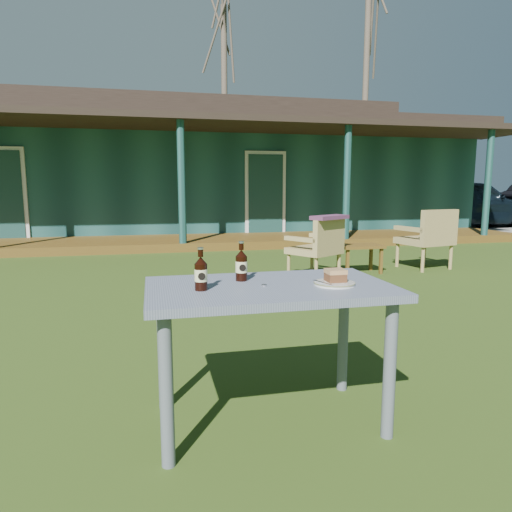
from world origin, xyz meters
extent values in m
plane|color=#334916|center=(0.00, 0.00, 0.00)|extent=(80.00, 80.00, 0.00)
cube|color=#194340|center=(0.00, 9.50, 1.30)|extent=(15.00, 6.00, 2.60)
cube|color=black|center=(0.00, 9.50, 2.75)|extent=(15.80, 6.80, 0.30)
cube|color=black|center=(0.00, 9.50, 3.15)|extent=(12.00, 3.50, 0.60)
cube|color=brown|center=(0.00, 5.60, 0.08)|extent=(15.00, 1.80, 0.16)
cube|color=black|center=(0.00, 5.60, 2.45)|extent=(15.40, 2.00, 0.12)
cylinder|color=#194340|center=(0.00, 4.80, 1.23)|extent=(0.14, 0.14, 2.45)
cylinder|color=#194340|center=(3.25, 4.80, 1.23)|extent=(0.14, 0.14, 2.45)
cylinder|color=#194340|center=(6.50, 4.80, 1.23)|extent=(0.14, 0.14, 2.45)
cube|color=white|center=(-3.50, 6.48, 1.00)|extent=(0.95, 0.06, 2.00)
cube|color=#193D38|center=(-3.50, 6.45, 1.00)|extent=(0.80, 0.04, 1.85)
cube|color=white|center=(2.00, 6.48, 1.00)|extent=(0.95, 0.06, 2.00)
cube|color=#193D38|center=(2.00, 6.45, 1.00)|extent=(0.80, 0.04, 1.85)
cube|color=gray|center=(10.50, 8.50, 0.01)|extent=(9.00, 6.00, 0.02)
cylinder|color=brown|center=(3.00, 18.50, 4.75)|extent=(0.28, 0.28, 9.50)
cylinder|color=brown|center=(9.50, 17.00, 5.50)|extent=(0.28, 0.28, 11.00)
imported|color=black|center=(8.54, 8.07, 0.72)|extent=(4.40, 2.19, 1.44)
cube|color=slate|center=(0.00, -1.60, 0.70)|extent=(1.20, 0.70, 0.04)
cylinder|color=slate|center=(-0.52, -1.87, 0.34)|extent=(0.06, 0.06, 0.68)
cylinder|color=slate|center=(0.52, -1.87, 0.34)|extent=(0.06, 0.06, 0.68)
cylinder|color=slate|center=(-0.52, -1.33, 0.34)|extent=(0.06, 0.06, 0.68)
cylinder|color=slate|center=(0.52, -1.33, 0.34)|extent=(0.06, 0.06, 0.68)
cylinder|color=silver|center=(0.31, -1.67, 0.73)|extent=(0.20, 0.20, 0.01)
cylinder|color=olive|center=(0.31, -1.67, 0.73)|extent=(0.20, 0.20, 0.00)
cube|color=#57321C|center=(0.32, -1.66, 0.75)|extent=(0.09, 0.08, 0.04)
cube|color=tan|center=(0.32, -1.66, 0.79)|extent=(0.09, 0.09, 0.02)
cube|color=silver|center=(0.25, -1.68, 0.74)|extent=(0.06, 0.14, 0.00)
cylinder|color=black|center=(-0.12, -1.47, 0.78)|extent=(0.06, 0.06, 0.13)
cone|color=black|center=(-0.12, -1.47, 0.86)|extent=(0.06, 0.06, 0.03)
cylinder|color=black|center=(-0.12, -1.47, 0.90)|extent=(0.03, 0.03, 0.03)
cylinder|color=silver|center=(-0.12, -1.47, 0.92)|extent=(0.03, 0.03, 0.01)
cylinder|color=beige|center=(-0.12, -1.47, 0.79)|extent=(0.06, 0.06, 0.06)
cylinder|color=black|center=(-0.12, -1.50, 0.79)|extent=(0.03, 0.00, 0.03)
cylinder|color=black|center=(-0.34, -1.64, 0.78)|extent=(0.06, 0.06, 0.12)
cone|color=black|center=(-0.34, -1.64, 0.86)|extent=(0.06, 0.06, 0.03)
cylinder|color=black|center=(-0.34, -1.64, 0.90)|extent=(0.02, 0.02, 0.03)
cylinder|color=silver|center=(-0.34, -1.64, 0.92)|extent=(0.03, 0.03, 0.01)
cylinder|color=beige|center=(-0.34, -1.64, 0.79)|extent=(0.06, 0.06, 0.06)
cylinder|color=black|center=(-0.34, -1.67, 0.79)|extent=(0.03, 0.00, 0.03)
cylinder|color=silver|center=(-0.03, -1.62, 0.72)|extent=(0.03, 0.03, 0.01)
cube|color=#A58E52|center=(1.53, 1.91, 0.37)|extent=(0.79, 0.78, 0.08)
cube|color=#A58E52|center=(1.65, 1.71, 0.60)|extent=(0.54, 0.37, 0.38)
cube|color=#A58E52|center=(1.74, 2.07, 0.54)|extent=(0.33, 0.47, 0.05)
cube|color=#A58E52|center=(1.29, 1.79, 0.54)|extent=(0.33, 0.47, 0.05)
cylinder|color=#A58E52|center=(1.61, 2.24, 0.16)|extent=(0.05, 0.05, 0.32)
cylinder|color=#A58E52|center=(1.20, 1.98, 0.16)|extent=(0.05, 0.05, 0.32)
cylinder|color=#A58E52|center=(1.86, 1.85, 0.16)|extent=(0.05, 0.05, 0.32)
cylinder|color=#A58E52|center=(1.44, 1.59, 0.16)|extent=(0.05, 0.05, 0.32)
cube|color=#A58E52|center=(3.37, 2.25, 0.41)|extent=(0.77, 0.74, 0.09)
cube|color=#A58E52|center=(3.43, 1.99, 0.67)|extent=(0.65, 0.22, 0.43)
cube|color=#A58E52|center=(3.65, 2.33, 0.59)|extent=(0.19, 0.57, 0.06)
cube|color=#A58E52|center=(3.09, 2.20, 0.59)|extent=(0.19, 0.57, 0.06)
cylinder|color=#A58E52|center=(3.59, 2.56, 0.18)|extent=(0.05, 0.05, 0.36)
cylinder|color=#A58E52|center=(3.05, 2.44, 0.18)|extent=(0.05, 0.05, 0.36)
cylinder|color=#A58E52|center=(3.70, 2.06, 0.18)|extent=(0.05, 0.05, 0.36)
cylinder|color=#A58E52|center=(3.16, 1.94, 0.18)|extent=(0.05, 0.05, 0.36)
cube|color=#5E2F52|center=(1.65, 1.71, 0.82)|extent=(0.60, 0.48, 0.05)
cube|color=brown|center=(2.27, 2.10, 0.38)|extent=(0.60, 0.40, 0.04)
cube|color=brown|center=(2.02, 1.95, 0.18)|extent=(0.04, 0.04, 0.36)
cube|color=brown|center=(2.52, 1.95, 0.18)|extent=(0.04, 0.04, 0.36)
cube|color=brown|center=(2.02, 2.25, 0.18)|extent=(0.04, 0.04, 0.36)
cube|color=brown|center=(2.52, 2.25, 0.18)|extent=(0.04, 0.04, 0.36)
camera|label=1|loc=(-0.56, -3.73, 1.20)|focal=32.00mm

